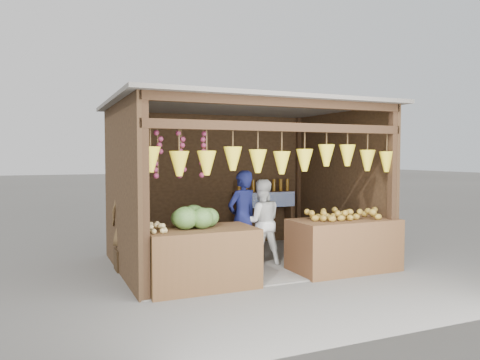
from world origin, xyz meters
The scene contains 12 objects.
ground centered at (0.00, 0.00, 0.00)m, with size 80.00×80.00×0.00m, color #514F49.
stall_structure centered at (-0.03, -0.04, 1.67)m, with size 4.30×3.30×2.66m.
back_shelf centered at (1.05, 1.28, 0.87)m, with size 1.25×0.32×1.32m.
counter_left centered at (-1.12, -1.14, 0.41)m, with size 1.51×0.85×0.81m, color #4B3319.
counter_right centered at (1.25, -1.15, 0.40)m, with size 1.67×0.85×0.81m, color #51301B.
stool centered at (-1.88, 0.24, 0.17)m, with size 0.36×0.36×0.34m, color black.
man_standing centered at (-0.13, -0.31, 0.78)m, with size 0.57×0.38×1.57m, color #131849.
woman_standing centered at (0.23, -0.27, 0.71)m, with size 0.69×0.54×1.41m, color white.
vendor_seated centered at (-1.88, 0.24, 0.89)m, with size 0.54×0.35×1.11m, color brown.
melon_pile centered at (-1.18, -1.08, 0.97)m, with size 1.00×0.50×0.32m, color #1E4712, non-canonical shape.
tanfruit_pile centered at (-1.75, -1.21, 0.88)m, with size 0.34×0.40×0.13m, color olive, non-canonical shape.
mango_pile centered at (1.26, -1.14, 0.92)m, with size 1.40×0.64×0.22m, color #AF5017, non-canonical shape.
Camera 1 is at (-3.12, -7.18, 1.81)m, focal length 35.00 mm.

